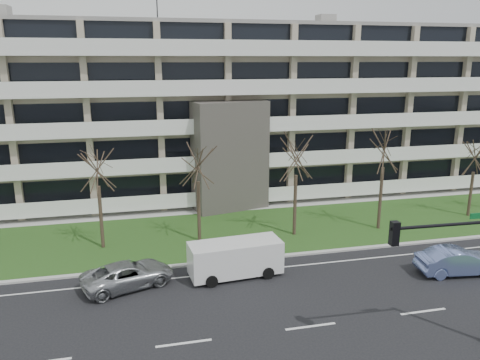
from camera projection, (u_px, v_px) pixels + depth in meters
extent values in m
plane|color=black|center=(311.00, 326.00, 22.11)|extent=(160.00, 160.00, 0.00)
cube|color=#2D4F1A|center=(246.00, 231.00, 34.36)|extent=(90.00, 10.00, 0.06)
cube|color=#B2B2AD|center=(264.00, 257.00, 29.64)|extent=(90.00, 0.35, 0.12)
cube|color=#B2B2AD|center=(230.00, 208.00, 39.55)|extent=(90.00, 2.00, 0.08)
cube|color=white|center=(271.00, 268.00, 28.24)|extent=(90.00, 0.12, 0.01)
cube|color=tan|center=(215.00, 111.00, 44.27)|extent=(60.00, 12.00, 15.00)
cube|color=gray|center=(214.00, 26.00, 42.35)|extent=(60.50, 12.50, 0.30)
cube|color=#4C4742|center=(230.00, 156.00, 38.42)|extent=(6.39, 3.69, 9.00)
cube|color=black|center=(231.00, 186.00, 38.87)|extent=(4.92, 1.19, 3.50)
cylinder|color=black|center=(157.00, 3.00, 40.79)|extent=(0.10, 0.10, 3.50)
cube|color=black|center=(228.00, 182.00, 39.95)|extent=(58.00, 0.10, 1.80)
cube|color=white|center=(230.00, 201.00, 39.69)|extent=(58.00, 1.40, 0.22)
cube|color=white|center=(231.00, 196.00, 38.93)|extent=(58.00, 0.08, 1.00)
cube|color=black|center=(228.00, 147.00, 39.20)|extent=(58.00, 0.10, 1.80)
cube|color=white|center=(229.00, 166.00, 38.93)|extent=(58.00, 1.40, 0.22)
cube|color=white|center=(231.00, 161.00, 38.17)|extent=(58.00, 0.08, 1.00)
cube|color=black|center=(227.00, 111.00, 38.44)|extent=(58.00, 0.10, 1.80)
cube|color=white|center=(229.00, 130.00, 38.18)|extent=(58.00, 1.40, 0.22)
cube|color=white|center=(231.00, 124.00, 37.42)|extent=(58.00, 0.08, 1.00)
cube|color=black|center=(227.00, 74.00, 37.69)|extent=(58.00, 0.10, 1.80)
cube|color=white|center=(229.00, 93.00, 37.42)|extent=(58.00, 1.40, 0.22)
cube|color=white|center=(231.00, 86.00, 36.66)|extent=(58.00, 0.08, 1.00)
cube|color=black|center=(227.00, 35.00, 36.93)|extent=(58.00, 0.10, 1.80)
cube|color=white|center=(229.00, 54.00, 36.67)|extent=(58.00, 1.40, 0.22)
cube|color=white|center=(230.00, 46.00, 35.91)|extent=(58.00, 0.08, 1.00)
imported|color=#ADAFB4|center=(128.00, 275.00, 25.85)|extent=(5.52, 3.85, 1.40)
imported|color=#7183C4|center=(458.00, 261.00, 27.38)|extent=(4.90, 2.17, 1.56)
cube|color=white|center=(235.00, 257.00, 27.06)|extent=(5.47, 2.41, 1.87)
cube|color=black|center=(235.00, 249.00, 26.92)|extent=(5.06, 2.23, 0.69)
cube|color=white|center=(275.00, 254.00, 27.84)|extent=(0.50, 1.89, 1.18)
cylinder|color=black|center=(212.00, 281.00, 25.85)|extent=(0.71, 0.30, 0.69)
cylinder|color=black|center=(203.00, 267.00, 27.67)|extent=(0.71, 0.30, 0.69)
cylinder|color=black|center=(268.00, 273.00, 26.84)|extent=(0.71, 0.30, 0.69)
cylinder|color=black|center=(257.00, 259.00, 28.66)|extent=(0.71, 0.30, 0.69)
cylinder|color=black|center=(449.00, 225.00, 18.96)|extent=(5.16, 0.31, 0.14)
cube|color=black|center=(394.00, 233.00, 18.57)|extent=(0.33, 0.33, 0.99)
sphere|color=red|center=(395.00, 226.00, 18.49)|extent=(0.20, 0.20, 0.20)
sphere|color=orange|center=(394.00, 233.00, 18.57)|extent=(0.20, 0.20, 0.20)
sphere|color=green|center=(394.00, 241.00, 18.65)|extent=(0.20, 0.20, 0.20)
cube|color=#0C5926|center=(480.00, 216.00, 19.15)|extent=(0.89, 0.07, 0.25)
cylinder|color=#382B21|center=(101.00, 218.00, 30.76)|extent=(0.24, 0.24, 4.29)
cylinder|color=#382B21|center=(199.00, 212.00, 31.90)|extent=(0.24, 0.24, 4.28)
cylinder|color=#382B21|center=(295.00, 206.00, 33.05)|extent=(0.24, 0.24, 4.43)
cylinder|color=#382B21|center=(380.00, 199.00, 34.21)|extent=(0.24, 0.24, 4.69)
cylinder|color=#382B21|center=(470.00, 194.00, 37.15)|extent=(0.24, 0.24, 3.66)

